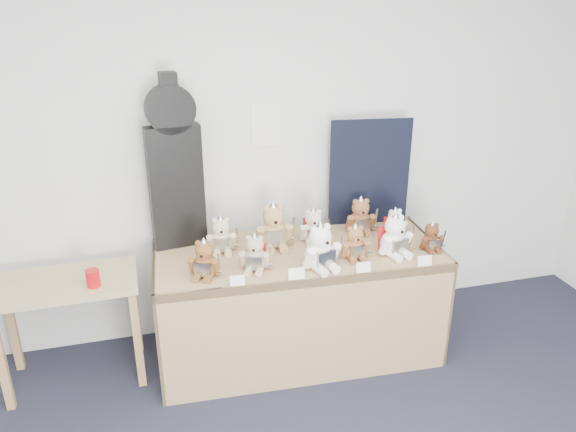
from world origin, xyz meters
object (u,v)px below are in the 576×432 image
object	(u,v)px
guitar_case	(175,165)
teddy_back_left	(221,236)
display_table	(301,279)
teddy_back_end	(395,224)
side_table	(67,298)
teddy_front_far_left	(205,260)
teddy_back_centre_left	(274,228)
red_cup	(93,278)
teddy_front_left	(255,254)
teddy_back_right	(360,217)
teddy_front_end	(432,238)
teddy_front_centre	(321,248)
teddy_front_right	(355,244)
teddy_back_centre_right	(313,227)
teddy_front_far_right	(395,237)

from	to	relation	value
guitar_case	teddy_back_left	bearing A→B (deg)	-42.77
display_table	teddy_back_end	distance (m)	0.78
display_table	side_table	distance (m)	1.51
teddy_front_far_left	teddy_back_centre_left	xyz separation A→B (m)	(0.50, 0.29, 0.03)
red_cup	teddy_front_left	distance (m)	1.00
teddy_front_far_left	teddy_back_right	xyz separation A→B (m)	(1.16, 0.37, 0.01)
display_table	teddy_back_left	world-z (taller)	teddy_back_left
teddy_back_centre_left	teddy_back_right	world-z (taller)	teddy_back_centre_left
display_table	teddy_front_end	size ratio (longest dim) A/B	8.96
teddy_front_centre	teddy_front_right	distance (m)	0.27
display_table	teddy_front_end	world-z (taller)	teddy_front_end
teddy_back_centre_left	teddy_back_centre_right	bearing A→B (deg)	6.32
teddy_front_left	teddy_front_right	xyz separation A→B (m)	(0.66, -0.01, -0.00)
side_table	teddy_front_right	bearing A→B (deg)	-10.62
display_table	side_table	world-z (taller)	display_table
teddy_front_left	teddy_front_far_left	bearing A→B (deg)	-160.36
guitar_case	teddy_back_end	bearing A→B (deg)	-17.78
guitar_case	teddy_front_right	bearing A→B (deg)	-32.94
teddy_front_far_right	teddy_front_end	size ratio (longest dim) A/B	1.43
side_table	teddy_front_end	world-z (taller)	teddy_front_end
teddy_front_end	teddy_front_far_left	bearing A→B (deg)	179.79
teddy_front_far_left	teddy_back_left	size ratio (longest dim) A/B	0.97
teddy_back_centre_right	teddy_back_end	size ratio (longest dim) A/B	1.14
teddy_back_end	teddy_front_centre	bearing A→B (deg)	-156.56
display_table	teddy_back_centre_right	xyz separation A→B (m)	(0.14, 0.20, 0.28)
teddy_front_end	teddy_back_left	xyz separation A→B (m)	(-1.36, 0.34, 0.02)
teddy_front_end	display_table	bearing A→B (deg)	171.76
teddy_back_left	teddy_front_right	bearing A→B (deg)	-15.53
teddy_back_centre_left	teddy_back_end	xyz separation A→B (m)	(0.86, -0.05, -0.05)
teddy_front_right	teddy_front_end	xyz separation A→B (m)	(0.54, -0.02, -0.02)
guitar_case	display_table	bearing A→B (deg)	-35.01
display_table	teddy_front_far_left	bearing A→B (deg)	-167.33
teddy_back_centre_right	red_cup	bearing A→B (deg)	-165.89
teddy_front_right	red_cup	bearing A→B (deg)	175.29
display_table	teddy_back_centre_right	distance (m)	0.37
teddy_front_centre	teddy_back_right	size ratio (longest dim) A/B	1.14
teddy_front_left	teddy_front_far_right	xyz separation A→B (m)	(0.93, -0.03, 0.02)
display_table	teddy_front_left	xyz separation A→B (m)	(-0.33, -0.10, 0.28)
display_table	guitar_case	xyz separation A→B (m)	(-0.75, 0.38, 0.74)
teddy_front_end	teddy_back_centre_left	distance (m)	1.05
teddy_front_far_left	teddy_front_far_right	bearing A→B (deg)	22.23
side_table	teddy_back_left	size ratio (longest dim) A/B	3.21
teddy_back_end	display_table	bearing A→B (deg)	-172.44
teddy_back_centre_left	teddy_back_centre_right	world-z (taller)	teddy_back_centre_left
teddy_front_end	teddy_back_end	world-z (taller)	teddy_back_end
teddy_back_centre_left	teddy_front_far_right	bearing A→B (deg)	-20.36
teddy_back_right	teddy_front_left	bearing A→B (deg)	-150.81
teddy_front_far_right	teddy_back_centre_right	world-z (taller)	teddy_front_far_right
teddy_front_right	teddy_back_left	world-z (taller)	teddy_back_left
red_cup	teddy_front_centre	xyz separation A→B (m)	(1.38, -0.25, 0.15)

